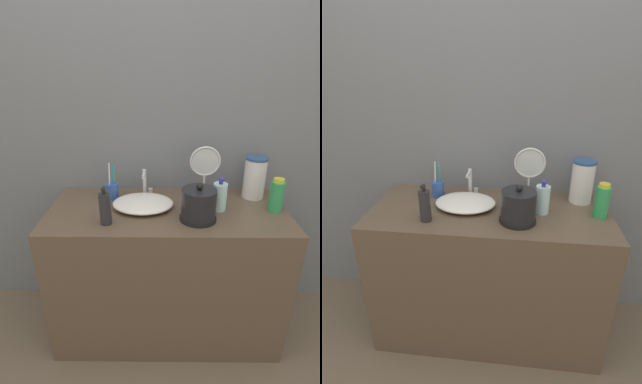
{
  "view_description": "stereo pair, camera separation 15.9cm",
  "coord_description": "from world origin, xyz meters",
  "views": [
    {
      "loc": [
        -0.03,
        -1.17,
        1.59
      ],
      "look_at": [
        -0.04,
        0.29,
        0.94
      ],
      "focal_mm": 28.0,
      "sensor_mm": 36.0,
      "label": 1
    },
    {
      "loc": [
        0.13,
        -1.16,
        1.59
      ],
      "look_at": [
        -0.04,
        0.29,
        0.94
      ],
      "focal_mm": 28.0,
      "sensor_mm": 36.0,
      "label": 2
    }
  ],
  "objects": [
    {
      "name": "vanity_counter",
      "position": [
        0.0,
        0.29,
        0.42
      ],
      "size": [
        1.29,
        0.57,
        0.84
      ],
      "color": "brown",
      "rests_on": "ground_plane"
    },
    {
      "name": "shampoo_bottle",
      "position": [
        0.28,
        0.28,
        0.92
      ],
      "size": [
        0.07,
        0.07,
        0.19
      ],
      "color": "silver",
      "rests_on": "vanity_counter"
    },
    {
      "name": "vanity_mirror",
      "position": [
        0.21,
        0.4,
        1.01
      ],
      "size": [
        0.17,
        0.12,
        0.32
      ],
      "color": "silver",
      "rests_on": "vanity_counter"
    },
    {
      "name": "sink_basin",
      "position": [
        -0.13,
        0.3,
        0.86
      ],
      "size": [
        0.33,
        0.26,
        0.05
      ],
      "color": "white",
      "rests_on": "vanity_counter"
    },
    {
      "name": "faucet",
      "position": [
        -0.13,
        0.46,
        0.93
      ],
      "size": [
        0.06,
        0.12,
        0.16
      ],
      "color": "silver",
      "rests_on": "vanity_counter"
    },
    {
      "name": "ground_plane",
      "position": [
        0.0,
        0.0,
        0.0
      ],
      "size": [
        12.0,
        12.0,
        0.0
      ],
      "primitive_type": "plane",
      "color": "#6B5B4C"
    },
    {
      "name": "water_pitcher",
      "position": [
        0.5,
        0.45,
        0.96
      ],
      "size": [
        0.13,
        0.13,
        0.24
      ],
      "color": "silver",
      "rests_on": "vanity_counter"
    },
    {
      "name": "lotion_bottle",
      "position": [
        -0.31,
        0.13,
        0.92
      ],
      "size": [
        0.06,
        0.06,
        0.2
      ],
      "color": "#28282D",
      "rests_on": "vanity_counter"
    },
    {
      "name": "wall_back",
      "position": [
        0.0,
        0.59,
        1.3
      ],
      "size": [
        6.0,
        0.04,
        2.6
      ],
      "color": "slate",
      "rests_on": "ground_plane"
    },
    {
      "name": "toothbrush_cup",
      "position": [
        -0.32,
        0.42,
        0.89
      ],
      "size": [
        0.07,
        0.07,
        0.21
      ],
      "color": "#2D519E",
      "rests_on": "vanity_counter"
    },
    {
      "name": "mouthwash_bottle",
      "position": [
        0.57,
        0.27,
        0.93
      ],
      "size": [
        0.07,
        0.07,
        0.18
      ],
      "color": "#2D9956",
      "rests_on": "vanity_counter"
    },
    {
      "name": "electric_kettle",
      "position": [
        0.15,
        0.17,
        0.91
      ],
      "size": [
        0.19,
        0.19,
        0.2
      ],
      "color": "black",
      "rests_on": "vanity_counter"
    }
  ]
}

